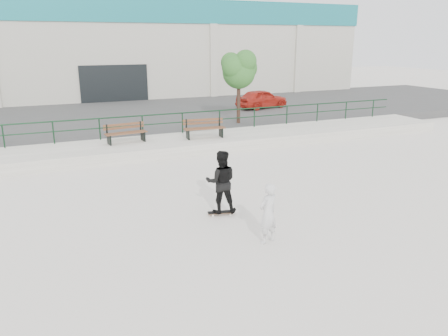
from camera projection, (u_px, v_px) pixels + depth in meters
name	position (u px, v px, depth m)	size (l,w,h in m)	color
ground	(272.00, 227.00, 12.00)	(120.00, 120.00, 0.00)	beige
ledge	(171.00, 145.00, 20.29)	(30.00, 3.00, 0.50)	#AFADA0
parking_strip	(132.00, 117.00, 27.78)	(60.00, 14.00, 0.50)	#3E3E3E
railing	(163.00, 120.00, 21.16)	(28.00, 0.06, 1.03)	#12331C
commercial_building	(96.00, 45.00, 38.89)	(44.20, 16.33, 8.00)	#B1AF9F
bench_left	(126.00, 133.00, 19.62)	(1.93, 0.75, 0.86)	#5A2F1F
bench_right	(204.00, 128.00, 20.56)	(1.99, 0.77, 0.90)	#5A2F1F
tree	(239.00, 68.00, 23.59)	(2.23, 1.99, 3.97)	#402820
red_car	(262.00, 99.00, 29.56)	(1.50, 3.73, 1.27)	#B22115
skateboard	(221.00, 212.00, 12.83)	(0.80, 0.36, 0.09)	black
standing_skater	(221.00, 182.00, 12.56)	(0.90, 0.70, 1.85)	black
seated_skater	(268.00, 213.00, 10.88)	(0.57, 0.38, 1.57)	silver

